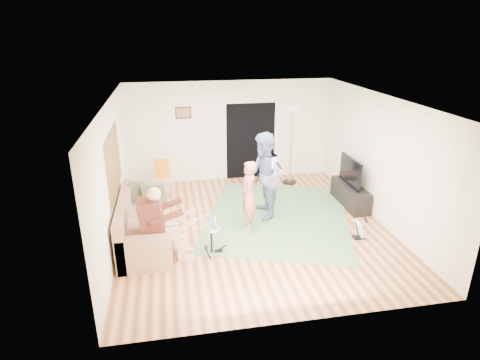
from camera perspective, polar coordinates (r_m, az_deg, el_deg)
name	(u,v)px	position (r m, az deg, el deg)	size (l,w,h in m)	color
floor	(254,227)	(8.62, 1.95, -6.65)	(6.00, 6.00, 0.00)	brown
walls	(254,167)	(8.08, 2.06, 1.86)	(5.50, 6.00, 2.70)	#EFE7CF
ceiling	(255,100)	(7.75, 2.20, 11.34)	(6.00, 6.00, 0.00)	white
window_blinds	(113,162)	(8.11, -17.56, 2.43)	(2.05, 2.05, 0.00)	brown
doorway	(251,141)	(11.07, 1.53, 5.54)	(2.10, 2.10, 0.00)	black
picture_frame	(183,113)	(10.66, -8.07, 9.43)	(0.42, 0.03, 0.32)	#3F2314
area_rug	(278,216)	(9.08, 5.42, -5.18)	(3.05, 3.71, 0.02)	#4A6F43
sofa	(141,228)	(8.12, -13.85, -6.64)	(0.96, 2.32, 0.94)	#9E724F
drummer	(163,231)	(7.42, -10.84, -7.14)	(0.91, 0.51, 1.40)	#582318
drum_kit	(211,239)	(7.57, -4.08, -8.41)	(0.36, 0.64, 0.66)	black
singer	(248,196)	(8.27, 1.17, -2.22)	(0.54, 0.35, 1.47)	#D56A5C
microphone	(258,178)	(8.18, 2.56, 0.22)	(0.06, 0.06, 0.24)	black
guitarist	(263,177)	(8.67, 3.36, 0.48)	(0.94, 0.73, 1.93)	slate
guitar_held	(273,161)	(8.61, 4.71, 2.72)	(0.12, 0.60, 0.26)	white
guitar_spare	(359,229)	(8.43, 16.62, -6.64)	(0.27, 0.24, 0.74)	black
torchiere_lamp	(292,133)	(10.64, 7.37, 6.70)	(0.37, 0.37, 2.05)	black
dining_chair	(162,183)	(10.21, -11.05, -0.49)	(0.44, 0.46, 0.92)	tan
tv_cabinet	(350,195)	(9.90, 15.37, -2.05)	(0.40, 1.40, 0.50)	black
television	(350,171)	(9.67, 15.44, 1.21)	(0.06, 1.01, 0.66)	black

